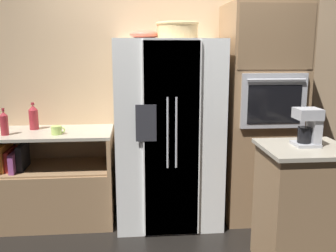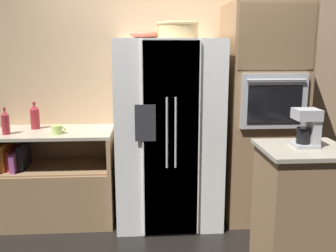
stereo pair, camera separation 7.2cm
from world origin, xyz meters
TOP-DOWN VIEW (x-y plane):
  - ground_plane at (0.00, 0.00)m, footprint 20.00×20.00m
  - wall_back at (0.00, 0.44)m, footprint 12.00×0.06m
  - counter_left at (-1.12, 0.09)m, footprint 1.14×0.63m
  - refrigerator at (0.02, 0.03)m, footprint 1.00×0.78m
  - wall_oven at (0.94, 0.07)m, footprint 0.73×0.73m
  - island_counter at (0.96, -0.92)m, footprint 0.64×0.59m
  - wicker_basket at (0.10, -0.02)m, footprint 0.39×0.39m
  - fruit_bowl at (-0.20, 0.04)m, footprint 0.27×0.27m
  - bottle_tall at (-1.30, 0.20)m, footprint 0.09×0.09m
  - bottle_short at (-1.50, -0.03)m, footprint 0.07×0.07m
  - mug at (-1.03, -0.05)m, footprint 0.13×0.10m
  - coffee_maker at (0.99, -0.89)m, footprint 0.18×0.17m

SIDE VIEW (x-z plane):
  - ground_plane at x=0.00m, z-range 0.00..0.00m
  - counter_left at x=-1.12m, z-range -0.12..0.80m
  - island_counter at x=0.96m, z-range 0.00..0.99m
  - refrigerator at x=0.02m, z-range 0.00..1.79m
  - mug at x=-1.03m, z-range 0.92..1.00m
  - bottle_short at x=-1.50m, z-range 0.91..1.16m
  - bottle_tall at x=-1.30m, z-range 0.91..1.18m
  - wall_oven at x=0.94m, z-range 0.00..2.13m
  - coffee_maker at x=0.99m, z-range 1.00..1.28m
  - wall_back at x=0.00m, z-range 0.00..2.80m
  - fruit_bowl at x=-0.20m, z-range 1.79..1.87m
  - wicker_basket at x=0.10m, z-range 1.80..1.95m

